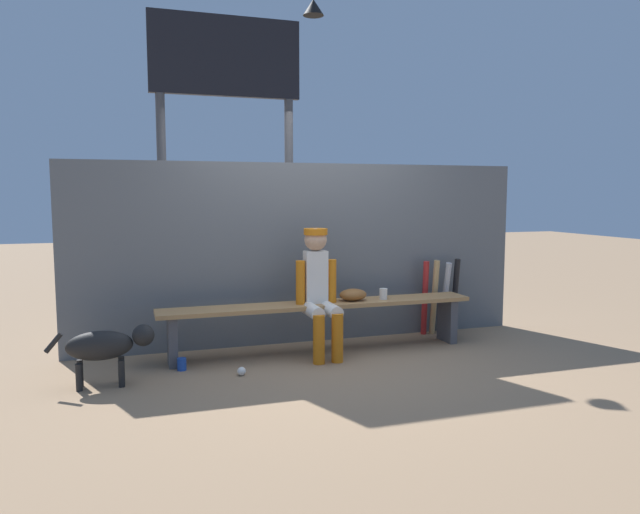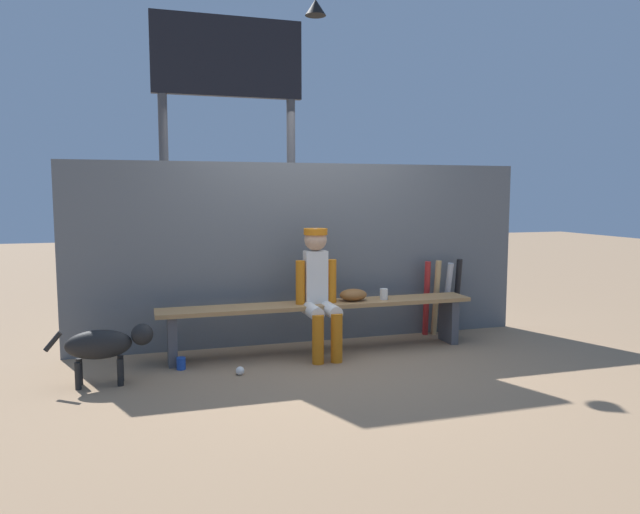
# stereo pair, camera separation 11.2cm
# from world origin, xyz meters

# --- Properties ---
(ground_plane) EXTENTS (30.00, 30.00, 0.00)m
(ground_plane) POSITION_xyz_m (0.00, 0.00, 0.00)
(ground_plane) COLOR #937556
(chainlink_fence) EXTENTS (4.85, 0.03, 1.87)m
(chainlink_fence) POSITION_xyz_m (0.00, 0.46, 0.94)
(chainlink_fence) COLOR #595E63
(chainlink_fence) RESTS_ON ground_plane
(dugout_bench) EXTENTS (3.13, 0.36, 0.50)m
(dugout_bench) POSITION_xyz_m (0.00, 0.00, 0.40)
(dugout_bench) COLOR #AD7F4C
(dugout_bench) RESTS_ON ground_plane
(player_seated) EXTENTS (0.41, 0.55, 1.23)m
(player_seated) POSITION_xyz_m (-0.04, -0.11, 0.67)
(player_seated) COLOR silver
(player_seated) RESTS_ON ground_plane
(baseball_glove) EXTENTS (0.28, 0.20, 0.12)m
(baseball_glove) POSITION_xyz_m (0.35, 0.00, 0.56)
(baseball_glove) COLOR brown
(baseball_glove) RESTS_ON dugout_bench
(bat_aluminum_red) EXTENTS (0.09, 0.14, 0.83)m
(bat_aluminum_red) POSITION_xyz_m (1.32, 0.33, 0.41)
(bat_aluminum_red) COLOR #B22323
(bat_aluminum_red) RESTS_ON ground_plane
(bat_wood_tan) EXTENTS (0.07, 0.17, 0.84)m
(bat_wood_tan) POSITION_xyz_m (1.43, 0.30, 0.42)
(bat_wood_tan) COLOR tan
(bat_wood_tan) RESTS_ON ground_plane
(bat_aluminum_silver) EXTENTS (0.08, 0.21, 0.81)m
(bat_aluminum_silver) POSITION_xyz_m (1.56, 0.31, 0.40)
(bat_aluminum_silver) COLOR #B7B7BC
(bat_aluminum_silver) RESTS_ON ground_plane
(bat_aluminum_black) EXTENTS (0.07, 0.15, 0.84)m
(bat_aluminum_black) POSITION_xyz_m (1.70, 0.33, 0.42)
(bat_aluminum_black) COLOR black
(bat_aluminum_black) RESTS_ON ground_plane
(baseball) EXTENTS (0.07, 0.07, 0.07)m
(baseball) POSITION_xyz_m (-0.88, -0.51, 0.04)
(baseball) COLOR white
(baseball) RESTS_ON ground_plane
(cup_on_ground) EXTENTS (0.08, 0.08, 0.11)m
(cup_on_ground) POSITION_xyz_m (-1.35, -0.20, 0.06)
(cup_on_ground) COLOR #1E47AD
(cup_on_ground) RESTS_ON ground_plane
(cup_on_bench) EXTENTS (0.08, 0.08, 0.11)m
(cup_on_bench) POSITION_xyz_m (0.67, -0.02, 0.55)
(cup_on_bench) COLOR silver
(cup_on_bench) RESTS_ON dugout_bench
(scoreboard) EXTENTS (1.95, 0.27, 3.75)m
(scoreboard) POSITION_xyz_m (-0.62, 1.30, 2.59)
(scoreboard) COLOR #3F3F42
(scoreboard) RESTS_ON ground_plane
(dog) EXTENTS (0.84, 0.20, 0.49)m
(dog) POSITION_xyz_m (-1.96, -0.45, 0.34)
(dog) COLOR black
(dog) RESTS_ON ground_plane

